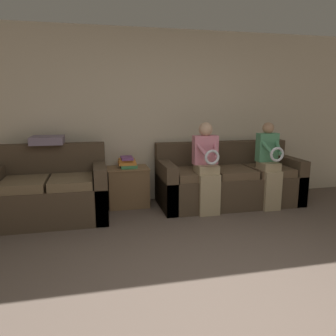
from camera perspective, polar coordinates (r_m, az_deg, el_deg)
The scene contains 9 objects.
ground_plane at distance 2.52m, azimuth 13.35°, elevation -25.72°, with size 14.00×14.00×0.00m, color brown.
wall_back at distance 5.02m, azimuth -2.03°, elevation 8.81°, with size 6.83×0.06×2.55m.
couch_main at distance 5.01m, azimuth 10.38°, elevation -2.32°, with size 2.09×0.87×0.90m.
couch_side at distance 4.51m, azimuth -19.79°, elevation -4.15°, with size 1.43×0.85×0.96m.
child_left_seated at distance 4.45m, azimuth 6.81°, elevation 0.67°, with size 0.34×0.38×1.24m.
child_right_seated at distance 4.83m, azimuth 17.25°, elevation 0.98°, with size 0.30×0.37×1.22m.
side_shelf at distance 4.83m, azimuth -6.94°, elevation -3.15°, with size 0.60×0.44×0.57m.
book_stack at distance 4.75m, azimuth -7.08°, elevation 0.98°, with size 0.26×0.29×0.16m.
throw_pillow at distance 4.68m, azimuth -20.26°, elevation 4.59°, with size 0.42×0.42×0.10m.
Camera 1 is at (-0.94, -1.78, 1.51)m, focal length 35.00 mm.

